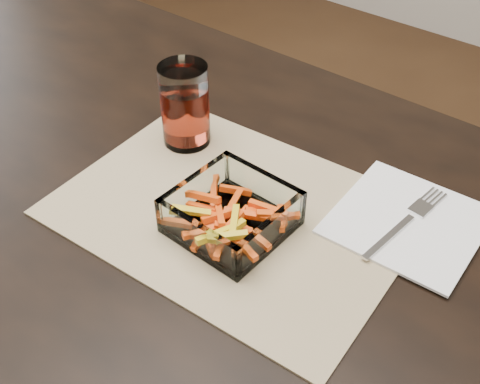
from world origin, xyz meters
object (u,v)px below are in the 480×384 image
dining_table (130,229)px  tumbler (185,108)px  glass_bowl (231,215)px  fork (407,220)px

dining_table → tumbler: bearing=88.6°
dining_table → glass_bowl: size_ratio=11.64×
dining_table → glass_bowl: 0.21m
fork → dining_table: bearing=-147.8°
tumbler → fork: (0.35, 0.04, -0.05)m
dining_table → tumbler: 0.20m
glass_bowl → fork: glass_bowl is taller
glass_bowl → fork: size_ratio=0.78×
dining_table → tumbler: (0.00, 0.13, 0.15)m
fork → glass_bowl: bearing=-133.8°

